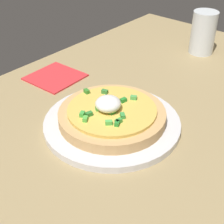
# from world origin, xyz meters

# --- Properties ---
(dining_table) EXTENTS (1.12, 0.66, 0.02)m
(dining_table) POSITION_xyz_m (0.00, 0.00, 0.01)
(dining_table) COLOR #9C8559
(dining_table) RESTS_ON ground
(plate) EXTENTS (0.27, 0.27, 0.01)m
(plate) POSITION_xyz_m (-0.08, -0.03, 0.03)
(plate) COLOR silver
(plate) RESTS_ON dining_table
(pizza) EXTENTS (0.21, 0.21, 0.06)m
(pizza) POSITION_xyz_m (-0.08, -0.03, 0.05)
(pizza) COLOR tan
(pizza) RESTS_ON plate
(cup_near) EXTENTS (0.07, 0.07, 0.12)m
(cup_near) POSITION_xyz_m (0.37, 0.01, 0.08)
(cup_near) COLOR silver
(cup_near) RESTS_ON dining_table
(napkin) EXTENTS (0.13, 0.13, 0.00)m
(napkin) POSITION_xyz_m (-0.01, 0.22, 0.03)
(napkin) COLOR red
(napkin) RESTS_ON dining_table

